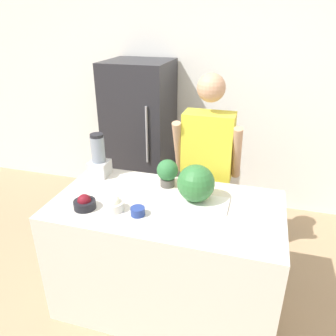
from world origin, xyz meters
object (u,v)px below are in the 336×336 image
bowl_cream (113,204)px  bowl_cherries (85,203)px  watermelon (196,183)px  potted_plant (167,172)px  person (206,172)px  blender (99,158)px  refrigerator (141,138)px  bowl_small_blue (138,211)px

bowl_cream → bowl_cherries: bearing=-170.7°
watermelon → potted_plant: (-0.25, 0.17, -0.03)m
person → blender: bearing=-156.7°
potted_plant → bowl_cherries: bearing=-133.7°
refrigerator → watermelon: (0.89, -1.29, 0.21)m
watermelon → bowl_cherries: watermelon is taller
potted_plant → watermelon: bearing=-34.2°
bowl_cherries → watermelon: bearing=22.9°
bowl_cherries → potted_plant: 0.64m
refrigerator → person: bearing=-40.6°
bowl_cream → refrigerator: bearing=104.3°
bowl_cherries → bowl_small_blue: 0.37m
refrigerator → watermelon: 1.58m
bowl_cherries → bowl_small_blue: bearing=3.3°
bowl_cream → blender: (-0.33, 0.45, 0.10)m
watermelon → blender: blender is taller
watermelon → bowl_cherries: (-0.69, -0.29, -0.10)m
refrigerator → bowl_small_blue: 1.66m
watermelon → bowl_cream: 0.57m
refrigerator → bowl_cherries: 1.59m
blender → refrigerator: bearing=93.5°
person → blender: 0.89m
bowl_small_blue → potted_plant: 0.45m
bowl_small_blue → potted_plant: (0.07, 0.44, 0.09)m
watermelon → potted_plant: bearing=145.8°
refrigerator → blender: bearing=-86.5°
bowl_cherries → bowl_small_blue: bowl_cherries is taller
bowl_cream → blender: bearing=126.0°
watermelon → bowl_cherries: bearing=-157.1°
bowl_cream → blender: blender is taller
blender → person: bearing=23.3°
bowl_cherries → bowl_small_blue: size_ratio=1.57×
bowl_cherries → bowl_cream: bearing=9.3°
bowl_cream → potted_plant: size_ratio=0.62×
refrigerator → bowl_cream: 1.60m
person → watermelon: (0.02, -0.54, 0.17)m
bowl_cherries → potted_plant: potted_plant is taller
bowl_cream → blender: size_ratio=0.38×
potted_plant → person: bearing=57.8°
bowl_cream → blender: 0.57m
blender → bowl_small_blue: bearing=-42.7°
refrigerator → bowl_cream: refrigerator is taller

